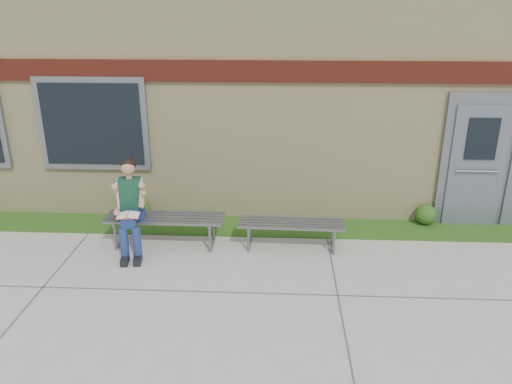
{
  "coord_description": "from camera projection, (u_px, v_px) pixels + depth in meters",
  "views": [
    {
      "loc": [
        0.21,
        -5.24,
        3.63
      ],
      "look_at": [
        -0.15,
        1.7,
        0.99
      ],
      "focal_mm": 35.0,
      "sensor_mm": 36.0,
      "label": 1
    }
  ],
  "objects": [
    {
      "name": "ground",
      "position": [
        261.0,
        315.0,
        6.19
      ],
      "size": [
        80.0,
        80.0,
        0.0
      ],
      "primitive_type": "plane",
      "color": "#9E9E99",
      "rests_on": "ground"
    },
    {
      "name": "grass_strip",
      "position": [
        267.0,
        227.0,
        8.61
      ],
      "size": [
        16.0,
        0.8,
        0.02
      ],
      "primitive_type": "cube",
      "color": "#204612",
      "rests_on": "ground"
    },
    {
      "name": "school_building",
      "position": [
        273.0,
        77.0,
        11.03
      ],
      "size": [
        16.2,
        6.22,
        4.2
      ],
      "color": "beige",
      "rests_on": "ground"
    },
    {
      "name": "bench_left",
      "position": [
        165.0,
        223.0,
        7.89
      ],
      "size": [
        1.86,
        0.53,
        0.48
      ],
      "rotation": [
        0.0,
        0.0,
        -0.01
      ],
      "color": "slate",
      "rests_on": "ground"
    },
    {
      "name": "bench_right",
      "position": [
        291.0,
        228.0,
        7.81
      ],
      "size": [
        1.66,
        0.5,
        0.43
      ],
      "rotation": [
        0.0,
        0.0,
        -0.03
      ],
      "color": "slate",
      "rests_on": "ground"
    },
    {
      "name": "girl",
      "position": [
        130.0,
        205.0,
        7.57
      ],
      "size": [
        0.56,
        0.9,
        1.45
      ],
      "rotation": [
        0.0,
        0.0,
        0.14
      ],
      "color": "navy",
      "rests_on": "ground"
    },
    {
      "name": "shrub_mid",
      "position": [
        139.0,
        209.0,
        8.89
      ],
      "size": [
        0.36,
        0.36,
        0.36
      ],
      "primitive_type": "sphere",
      "color": "#204612",
      "rests_on": "grass_strip"
    },
    {
      "name": "shrub_east",
      "position": [
        426.0,
        214.0,
        8.65
      ],
      "size": [
        0.36,
        0.36,
        0.36
      ],
      "primitive_type": "sphere",
      "color": "#204612",
      "rests_on": "grass_strip"
    }
  ]
}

